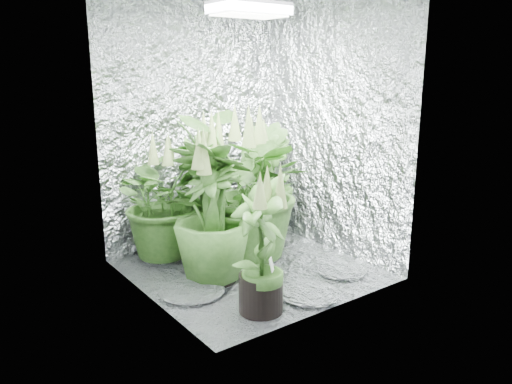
{
  "coord_description": "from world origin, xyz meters",
  "views": [
    {
      "loc": [
        -2.02,
        -2.8,
        1.45
      ],
      "look_at": [
        0.05,
        0.0,
        0.58
      ],
      "focal_mm": 35.0,
      "sensor_mm": 36.0,
      "label": 1
    }
  ],
  "objects_px": {
    "grow_lamp": "(249,9)",
    "circulation_fan": "(265,217)",
    "plant_c": "(264,183)",
    "plant_a": "(163,200)",
    "plant_e": "(249,190)",
    "plant_d": "(212,214)",
    "plant_b": "(202,191)",
    "plant_f": "(261,248)"
  },
  "relations": [
    {
      "from": "grow_lamp",
      "to": "circulation_fan",
      "type": "bearing_deg",
      "value": 44.95
    },
    {
      "from": "plant_c",
      "to": "plant_a",
      "type": "bearing_deg",
      "value": 175.19
    },
    {
      "from": "plant_e",
      "to": "plant_c",
      "type": "bearing_deg",
      "value": 41.21
    },
    {
      "from": "grow_lamp",
      "to": "plant_d",
      "type": "bearing_deg",
      "value": -179.04
    },
    {
      "from": "plant_b",
      "to": "circulation_fan",
      "type": "height_order",
      "value": "plant_b"
    },
    {
      "from": "plant_c",
      "to": "plant_d",
      "type": "distance_m",
      "value": 0.99
    },
    {
      "from": "plant_a",
      "to": "plant_f",
      "type": "bearing_deg",
      "value": -86.75
    },
    {
      "from": "plant_e",
      "to": "circulation_fan",
      "type": "distance_m",
      "value": 0.83
    },
    {
      "from": "plant_c",
      "to": "plant_e",
      "type": "height_order",
      "value": "plant_e"
    },
    {
      "from": "plant_c",
      "to": "plant_f",
      "type": "xyz_separation_m",
      "value": [
        -0.85,
        -1.08,
        -0.08
      ]
    },
    {
      "from": "plant_b",
      "to": "circulation_fan",
      "type": "xyz_separation_m",
      "value": [
        0.74,
        0.15,
        -0.38
      ]
    },
    {
      "from": "plant_c",
      "to": "circulation_fan",
      "type": "height_order",
      "value": "plant_c"
    },
    {
      "from": "plant_a",
      "to": "plant_e",
      "type": "bearing_deg",
      "value": -43.82
    },
    {
      "from": "plant_a",
      "to": "plant_f",
      "type": "relative_size",
      "value": 1.08
    },
    {
      "from": "plant_a",
      "to": "plant_b",
      "type": "xyz_separation_m",
      "value": [
        0.27,
        -0.13,
        0.06
      ]
    },
    {
      "from": "plant_a",
      "to": "plant_b",
      "type": "bearing_deg",
      "value": -25.72
    },
    {
      "from": "plant_f",
      "to": "grow_lamp",
      "type": "bearing_deg",
      "value": 59.92
    },
    {
      "from": "plant_a",
      "to": "circulation_fan",
      "type": "height_order",
      "value": "plant_a"
    },
    {
      "from": "plant_a",
      "to": "plant_b",
      "type": "height_order",
      "value": "plant_b"
    },
    {
      "from": "plant_d",
      "to": "circulation_fan",
      "type": "xyz_separation_m",
      "value": [
        0.93,
        0.62,
        -0.34
      ]
    },
    {
      "from": "circulation_fan",
      "to": "plant_b",
      "type": "bearing_deg",
      "value": 170.48
    },
    {
      "from": "plant_d",
      "to": "plant_e",
      "type": "bearing_deg",
      "value": 18.05
    },
    {
      "from": "plant_c",
      "to": "plant_d",
      "type": "relative_size",
      "value": 0.99
    },
    {
      "from": "plant_b",
      "to": "plant_f",
      "type": "bearing_deg",
      "value": -101.22
    },
    {
      "from": "plant_a",
      "to": "plant_e",
      "type": "relative_size",
      "value": 0.82
    },
    {
      "from": "plant_f",
      "to": "circulation_fan",
      "type": "xyz_separation_m",
      "value": [
        0.94,
        1.18,
        -0.27
      ]
    },
    {
      "from": "grow_lamp",
      "to": "plant_a",
      "type": "relative_size",
      "value": 0.5
    },
    {
      "from": "circulation_fan",
      "to": "grow_lamp",
      "type": "bearing_deg",
      "value": -156.33
    },
    {
      "from": "plant_a",
      "to": "circulation_fan",
      "type": "xyz_separation_m",
      "value": [
        1.01,
        0.02,
        -0.32
      ]
    },
    {
      "from": "plant_e",
      "to": "circulation_fan",
      "type": "xyz_separation_m",
      "value": [
        0.53,
        0.48,
        -0.43
      ]
    },
    {
      "from": "plant_c",
      "to": "plant_d",
      "type": "bearing_deg",
      "value": -148.54
    },
    {
      "from": "plant_d",
      "to": "plant_f",
      "type": "relative_size",
      "value": 1.18
    },
    {
      "from": "grow_lamp",
      "to": "plant_b",
      "type": "distance_m",
      "value": 1.38
    },
    {
      "from": "plant_a",
      "to": "plant_c",
      "type": "bearing_deg",
      "value": -4.81
    },
    {
      "from": "grow_lamp",
      "to": "circulation_fan",
      "type": "distance_m",
      "value": 1.89
    },
    {
      "from": "grow_lamp",
      "to": "plant_a",
      "type": "distance_m",
      "value": 1.53
    },
    {
      "from": "plant_e",
      "to": "plant_a",
      "type": "bearing_deg",
      "value": 136.18
    },
    {
      "from": "grow_lamp",
      "to": "circulation_fan",
      "type": "xyz_separation_m",
      "value": [
        0.61,
        0.61,
        -1.68
      ]
    },
    {
      "from": "plant_c",
      "to": "plant_e",
      "type": "relative_size",
      "value": 0.89
    },
    {
      "from": "plant_e",
      "to": "plant_d",
      "type": "bearing_deg",
      "value": -161.95
    },
    {
      "from": "circulation_fan",
      "to": "plant_a",
      "type": "bearing_deg",
      "value": 160.08
    },
    {
      "from": "plant_a",
      "to": "plant_f",
      "type": "xyz_separation_m",
      "value": [
        0.07,
        -1.16,
        -0.06
      ]
    }
  ]
}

